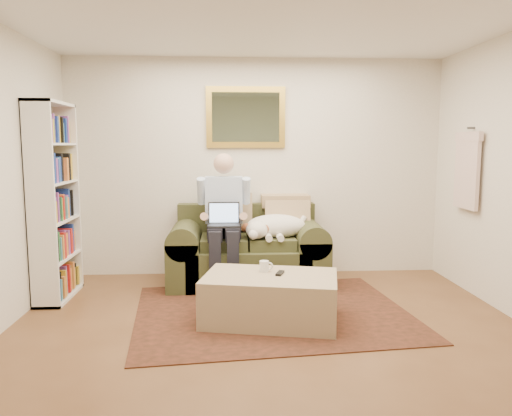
{
  "coord_description": "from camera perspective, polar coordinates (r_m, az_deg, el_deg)",
  "views": [
    {
      "loc": [
        -0.34,
        -3.54,
        1.57
      ],
      "look_at": [
        -0.06,
        1.37,
        0.95
      ],
      "focal_mm": 35.0,
      "sensor_mm": 36.0,
      "label": 1
    }
  ],
  "objects": [
    {
      "name": "room_shell",
      "position": [
        3.92,
        1.73,
        3.21
      ],
      "size": [
        4.51,
        5.0,
        2.61
      ],
      "color": "brown",
      "rests_on": "ground"
    },
    {
      "name": "rug",
      "position": [
        4.82,
        1.85,
        -11.79
      ],
      "size": [
        2.72,
        2.27,
        0.01
      ],
      "primitive_type": "cube",
      "rotation": [
        0.0,
        0.0,
        0.1
      ],
      "color": "black",
      "rests_on": "room_shell"
    },
    {
      "name": "sofa",
      "position": [
        5.71,
        -0.97,
        -5.63
      ],
      "size": [
        1.76,
        0.89,
        1.06
      ],
      "color": "#444224",
      "rests_on": "room_shell"
    },
    {
      "name": "seated_man",
      "position": [
        5.46,
        -3.68,
        -1.57
      ],
      "size": [
        0.58,
        0.83,
        1.48
      ],
      "primitive_type": null,
      "color": "#8CA8D8",
      "rests_on": "sofa"
    },
    {
      "name": "laptop",
      "position": [
        5.39,
        -3.69,
        -1.3
      ],
      "size": [
        0.34,
        0.27,
        0.25
      ],
      "color": "black",
      "rests_on": "seated_man"
    },
    {
      "name": "sleeping_dog",
      "position": [
        5.57,
        2.31,
        -2.09
      ],
      "size": [
        0.72,
        0.46,
        0.27
      ],
      "primitive_type": null,
      "color": "white",
      "rests_on": "sofa"
    },
    {
      "name": "ottoman",
      "position": [
        4.53,
        1.65,
        -10.28
      ],
      "size": [
        1.29,
        0.97,
        0.42
      ],
      "primitive_type": "cube",
      "rotation": [
        0.0,
        0.0,
        -0.21
      ],
      "color": "tan",
      "rests_on": "room_shell"
    },
    {
      "name": "coffee_mug",
      "position": [
        4.58,
        0.94,
        -6.67
      ],
      "size": [
        0.08,
        0.08,
        0.1
      ],
      "primitive_type": "cylinder",
      "color": "white",
      "rests_on": "ottoman"
    },
    {
      "name": "tv_remote",
      "position": [
        4.5,
        2.75,
        -7.45
      ],
      "size": [
        0.1,
        0.16,
        0.02
      ],
      "primitive_type": "cube",
      "rotation": [
        0.0,
        0.0,
        -0.34
      ],
      "color": "black",
      "rests_on": "ottoman"
    },
    {
      "name": "bookshelf",
      "position": [
        5.46,
        -22.06,
        0.66
      ],
      "size": [
        0.28,
        0.8,
        2.0
      ],
      "primitive_type": null,
      "color": "white",
      "rests_on": "room_shell"
    },
    {
      "name": "wall_mirror",
      "position": [
        6.02,
        -1.18,
        10.33
      ],
      "size": [
        0.94,
        0.04,
        0.72
      ],
      "color": "gold",
      "rests_on": "room_shell"
    },
    {
      "name": "hanging_shirt",
      "position": [
        5.73,
        22.99,
        4.42
      ],
      "size": [
        0.06,
        0.52,
        0.9
      ],
      "primitive_type": null,
      "color": "beige",
      "rests_on": "room_shell"
    }
  ]
}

